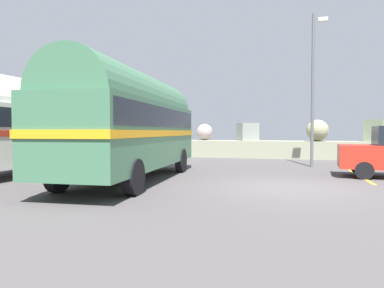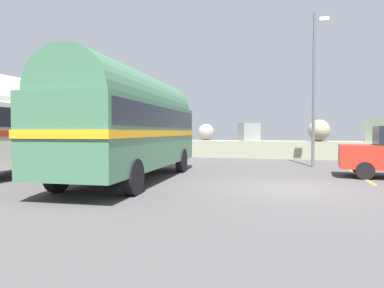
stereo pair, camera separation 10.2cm
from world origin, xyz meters
The scene contains 4 objects.
ground centered at (0.00, 0.00, 0.01)m, with size 32.00×26.00×0.02m.
breakwater centered at (0.32, 11.78, 0.74)m, with size 31.36×2.18×2.41m.
vintage_coach centered at (-5.05, 0.29, 2.05)m, with size 2.95×8.72×3.70m.
lamp_post centered at (1.28, 6.71, 4.00)m, with size 0.76×0.88×7.17m.
Camera 1 is at (-0.00, -10.41, 1.69)m, focal length 32.07 mm.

